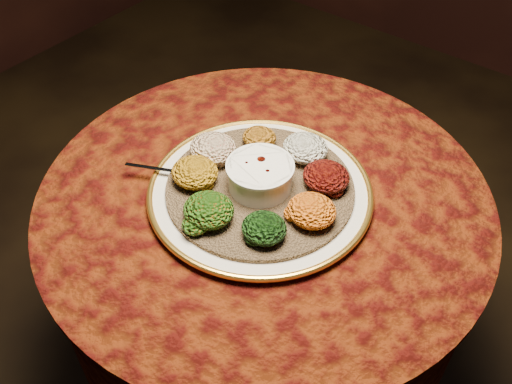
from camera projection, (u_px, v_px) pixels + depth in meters
The scene contains 13 objects.
table at pixel (263, 247), 1.33m from camera, with size 0.96×0.96×0.73m.
platter at pixel (260, 191), 1.19m from camera, with size 0.47×0.47×0.02m.
injera at pixel (260, 188), 1.18m from camera, with size 0.39×0.39×0.01m, color olive.
stew_bowl at pixel (260, 174), 1.15m from camera, with size 0.14×0.14×0.06m.
spoon at pixel (178, 172), 1.20m from camera, with size 0.14×0.08×0.01m.
portion_ayib at pixel (305, 148), 1.23m from camera, with size 0.10×0.09×0.05m, color beige.
portion_kitfo at pixel (326, 177), 1.16m from camera, with size 0.10×0.09×0.05m, color black.
portion_tikil at pixel (312, 211), 1.09m from camera, with size 0.10×0.09×0.05m, color #C37610.
portion_gomen at pixel (264, 228), 1.06m from camera, with size 0.09×0.08×0.04m, color black.
portion_mixveg at pixel (209, 210), 1.09m from camera, with size 0.10×0.10×0.05m, color #AF390B.
portion_kik at pixel (195, 172), 1.17m from camera, with size 0.10×0.09×0.05m, color #A66F0E.
portion_timatim at pixel (213, 148), 1.22m from camera, with size 0.10×0.10×0.05m, color maroon.
portion_shiro at pixel (259, 138), 1.26m from camera, with size 0.08×0.07×0.04m, color #985612.
Camera 1 is at (0.51, -0.69, 1.58)m, focal length 40.00 mm.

